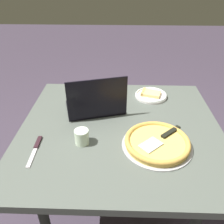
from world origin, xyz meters
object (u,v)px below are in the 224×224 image
Objects in this scene: laptop at (96,104)px; pizza_tray at (157,142)px; dining_table at (120,137)px; table_knife at (36,148)px; pizza_plate at (151,95)px; drink_cup at (82,137)px.

pizza_tray is at bearing 137.66° from laptop.
table_knife is (0.41, 0.19, 0.08)m from dining_table.
pizza_plate is 0.63m from drink_cup.
laptop is 1.80× the size of table_knife.
pizza_tray is at bearing 139.27° from dining_table.
laptop is 5.00× the size of drink_cup.
pizza_tray reaches higher than pizza_plate.
pizza_plate is (-0.20, -0.34, 0.09)m from dining_table.
table_knife is 2.78× the size of drink_cup.
table_knife is at bearing 25.23° from dining_table.
laptop reaches higher than pizza_plate.
pizza_plate is 0.82m from table_knife.
drink_cup reaches higher than pizza_plate.
laptop is at bearing -127.91° from table_knife.
pizza_tray is at bearing 87.29° from pizza_plate.
dining_table is 2.85× the size of laptop.
drink_cup is (-0.22, -0.05, 0.04)m from table_knife.
pizza_tray reaches higher than table_knife.
dining_table is 0.27m from drink_cup.
dining_table is 0.26m from pizza_tray.
pizza_tray is (0.02, 0.50, 0.01)m from pizza_plate.
dining_table is 0.46m from table_knife.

